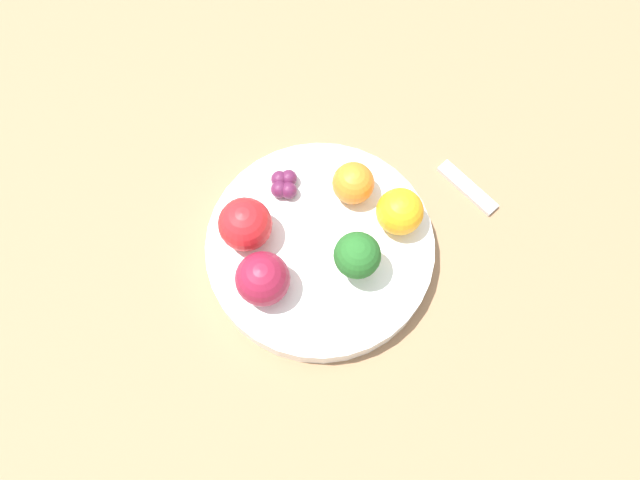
{
  "coord_description": "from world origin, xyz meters",
  "views": [
    {
      "loc": [
        -0.17,
        -0.16,
        0.65
      ],
      "look_at": [
        0.0,
        0.0,
        0.06
      ],
      "focal_mm": 35.0,
      "sensor_mm": 36.0,
      "label": 1
    }
  ],
  "objects_px": {
    "apple_green": "(245,224)",
    "broccoli": "(357,256)",
    "spoon": "(467,188)",
    "orange_back": "(400,212)",
    "bowl": "(320,248)",
    "apple_red": "(263,279)",
    "orange_front": "(353,183)",
    "grape_cluster": "(284,184)"
  },
  "relations": [
    {
      "from": "grape_cluster",
      "to": "bowl",
      "type": "bearing_deg",
      "value": -105.86
    },
    {
      "from": "apple_green",
      "to": "orange_back",
      "type": "bearing_deg",
      "value": -41.17
    },
    {
      "from": "apple_green",
      "to": "grape_cluster",
      "type": "relative_size",
      "value": 1.58
    },
    {
      "from": "bowl",
      "to": "broccoli",
      "type": "xyz_separation_m",
      "value": [
        0.01,
        -0.04,
        0.05
      ]
    },
    {
      "from": "spoon",
      "to": "apple_green",
      "type": "bearing_deg",
      "value": 148.78
    },
    {
      "from": "apple_red",
      "to": "orange_back",
      "type": "distance_m",
      "value": 0.15
    },
    {
      "from": "bowl",
      "to": "apple_red",
      "type": "xyz_separation_m",
      "value": [
        -0.07,
        0.01,
        0.04
      ]
    },
    {
      "from": "apple_red",
      "to": "apple_green",
      "type": "relative_size",
      "value": 0.99
    },
    {
      "from": "apple_red",
      "to": "orange_back",
      "type": "relative_size",
      "value": 1.11
    },
    {
      "from": "orange_front",
      "to": "orange_back",
      "type": "relative_size",
      "value": 0.91
    },
    {
      "from": "orange_front",
      "to": "spoon",
      "type": "bearing_deg",
      "value": -38.81
    },
    {
      "from": "orange_back",
      "to": "apple_green",
      "type": "bearing_deg",
      "value": 138.83
    },
    {
      "from": "apple_red",
      "to": "grape_cluster",
      "type": "distance_m",
      "value": 0.11
    },
    {
      "from": "orange_back",
      "to": "grape_cluster",
      "type": "bearing_deg",
      "value": 115.37
    },
    {
      "from": "orange_back",
      "to": "grape_cluster",
      "type": "height_order",
      "value": "orange_back"
    },
    {
      "from": "apple_red",
      "to": "orange_front",
      "type": "xyz_separation_m",
      "value": [
        0.14,
        0.01,
        -0.0
      ]
    },
    {
      "from": "apple_green",
      "to": "broccoli",
      "type": "bearing_deg",
      "value": -65.11
    },
    {
      "from": "broccoli",
      "to": "spoon",
      "type": "distance_m",
      "value": 0.18
    },
    {
      "from": "broccoli",
      "to": "apple_green",
      "type": "bearing_deg",
      "value": 114.89
    },
    {
      "from": "bowl",
      "to": "orange_front",
      "type": "relative_size",
      "value": 5.38
    },
    {
      "from": "orange_back",
      "to": "spoon",
      "type": "xyz_separation_m",
      "value": [
        0.1,
        -0.03,
        -0.05
      ]
    },
    {
      "from": "broccoli",
      "to": "spoon",
      "type": "relative_size",
      "value": 0.77
    },
    {
      "from": "bowl",
      "to": "grape_cluster",
      "type": "distance_m",
      "value": 0.08
    },
    {
      "from": "bowl",
      "to": "broccoli",
      "type": "height_order",
      "value": "broccoli"
    },
    {
      "from": "broccoli",
      "to": "orange_front",
      "type": "distance_m",
      "value": 0.09
    },
    {
      "from": "broccoli",
      "to": "grape_cluster",
      "type": "relative_size",
      "value": 1.77
    },
    {
      "from": "orange_front",
      "to": "grape_cluster",
      "type": "distance_m",
      "value": 0.07
    },
    {
      "from": "spoon",
      "to": "broccoli",
      "type": "bearing_deg",
      "value": 171.95
    },
    {
      "from": "apple_red",
      "to": "orange_front",
      "type": "distance_m",
      "value": 0.14
    },
    {
      "from": "apple_green",
      "to": "orange_back",
      "type": "relative_size",
      "value": 1.12
    },
    {
      "from": "broccoli",
      "to": "spoon",
      "type": "xyz_separation_m",
      "value": [
        0.16,
        -0.02,
        -0.06
      ]
    },
    {
      "from": "apple_red",
      "to": "orange_back",
      "type": "height_order",
      "value": "apple_red"
    },
    {
      "from": "orange_back",
      "to": "grape_cluster",
      "type": "xyz_separation_m",
      "value": [
        -0.05,
        0.11,
        -0.02
      ]
    },
    {
      "from": "orange_back",
      "to": "spoon",
      "type": "bearing_deg",
      "value": -15.29
    },
    {
      "from": "bowl",
      "to": "broccoli",
      "type": "relative_size",
      "value": 3.88
    },
    {
      "from": "apple_red",
      "to": "apple_green",
      "type": "bearing_deg",
      "value": 61.94
    },
    {
      "from": "spoon",
      "to": "bowl",
      "type": "bearing_deg",
      "value": 158.19
    },
    {
      "from": "apple_green",
      "to": "orange_back",
      "type": "height_order",
      "value": "apple_green"
    },
    {
      "from": "bowl",
      "to": "grape_cluster",
      "type": "xyz_separation_m",
      "value": [
        0.02,
        0.07,
        0.02
      ]
    },
    {
      "from": "bowl",
      "to": "broccoli",
      "type": "bearing_deg",
      "value": -83.33
    },
    {
      "from": "broccoli",
      "to": "bowl",
      "type": "bearing_deg",
      "value": 96.67
    },
    {
      "from": "apple_green",
      "to": "grape_cluster",
      "type": "bearing_deg",
      "value": 8.84
    }
  ]
}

